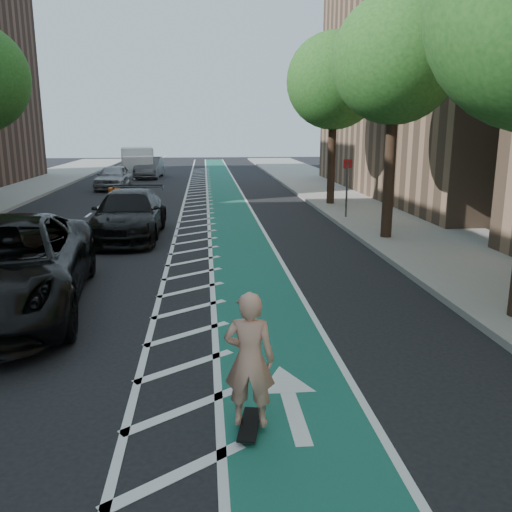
{
  "coord_description": "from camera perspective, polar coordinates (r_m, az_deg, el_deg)",
  "views": [
    {
      "loc": [
        1.87,
        -9.5,
        3.75
      ],
      "look_at": [
        2.91,
        1.52,
        1.1
      ],
      "focal_mm": 38.0,
      "sensor_mm": 36.0,
      "label": 1
    }
  ],
  "objects": [
    {
      "name": "buffer_strip",
      "position": [
        19.86,
        -6.38,
        2.51
      ],
      "size": [
        1.4,
        90.0,
        0.01
      ],
      "primitive_type": "cube",
      "color": "silver",
      "rests_on": "ground"
    },
    {
      "name": "barrel_b",
      "position": [
        22.18,
        -14.91,
        4.43
      ],
      "size": [
        0.69,
        0.69,
        0.94
      ],
      "color": "#E2410B",
      "rests_on": "ground"
    },
    {
      "name": "barrel_c",
      "position": [
        26.69,
        -14.65,
        5.91
      ],
      "size": [
        0.69,
        0.69,
        0.94
      ],
      "color": "#E24E0B",
      "rests_on": "ground"
    },
    {
      "name": "building_right_far",
      "position": [
        33.87,
        24.04,
        22.14
      ],
      "size": [
        14.0,
        22.0,
        19.0
      ],
      "primitive_type": "cube",
      "color": "#84664C",
      "rests_on": "ground"
    },
    {
      "name": "barrel_a",
      "position": [
        19.64,
        -22.12,
        2.57
      ],
      "size": [
        0.58,
        0.58,
        0.79
      ],
      "color": "#E55D0C",
      "rests_on": "ground"
    },
    {
      "name": "ground",
      "position": [
        10.38,
        -15.57,
        -8.23
      ],
      "size": [
        120.0,
        120.0,
        0.0
      ],
      "primitive_type": "plane",
      "color": "black",
      "rests_on": "ground"
    },
    {
      "name": "skateboarder",
      "position": [
        6.74,
        -0.7,
        -10.84
      ],
      "size": [
        0.7,
        0.53,
        1.73
      ],
      "primitive_type": "imported",
      "rotation": [
        0.0,
        0.0,
        2.94
      ],
      "color": "tan",
      "rests_on": "skateboard"
    },
    {
      "name": "box_truck",
      "position": [
        43.38,
        -12.35,
        9.51
      ],
      "size": [
        2.94,
        5.45,
        2.17
      ],
      "rotation": [
        0.0,
        0.0,
        0.13
      ],
      "color": "silver",
      "rests_on": "ground"
    },
    {
      "name": "curb_right",
      "position": [
        20.5,
        9.33,
        2.97
      ],
      "size": [
        0.12,
        90.0,
        0.16
      ],
      "primitive_type": "cube",
      "color": "gray",
      "rests_on": "ground"
    },
    {
      "name": "car_grey",
      "position": [
        41.85,
        -11.13,
        9.13
      ],
      "size": [
        1.95,
        4.8,
        1.55
      ],
      "primitive_type": "imported",
      "rotation": [
        0.0,
        0.0,
        -0.07
      ],
      "color": "#515256",
      "rests_on": "ground"
    },
    {
      "name": "car_silver",
      "position": [
        34.75,
        -14.75,
        8.05
      ],
      "size": [
        2.01,
        4.45,
        1.48
      ],
      "primitive_type": "imported",
      "rotation": [
        0.0,
        0.0,
        -0.06
      ],
      "color": "#95969A",
      "rests_on": "ground"
    },
    {
      "name": "sign_post",
      "position": [
        22.37,
        9.54,
        7.12
      ],
      "size": [
        0.35,
        0.08,
        2.47
      ],
      "color": "#4C4C4C",
      "rests_on": "ground"
    },
    {
      "name": "suv_near",
      "position": [
        12.2,
        -25.17,
        -1.02
      ],
      "size": [
        4.0,
        7.29,
        1.94
      ],
      "primitive_type": "imported",
      "rotation": [
        0.0,
        0.0,
        0.12
      ],
      "color": "black",
      "rests_on": "ground"
    },
    {
      "name": "bike_lane",
      "position": [
        19.88,
        -2.05,
        2.6
      ],
      "size": [
        2.0,
        90.0,
        0.01
      ],
      "primitive_type": "cube",
      "color": "#18563E",
      "rests_on": "ground"
    },
    {
      "name": "sidewalk_right",
      "position": [
        21.25,
        15.74,
        3.0
      ],
      "size": [
        5.0,
        90.0,
        0.15
      ],
      "primitive_type": "cube",
      "color": "gray",
      "rests_on": "ground"
    },
    {
      "name": "tree_r_d",
      "position": [
        26.28,
        8.27,
        17.74
      ],
      "size": [
        4.2,
        4.2,
        7.9
      ],
      "color": "#382619",
      "rests_on": "ground"
    },
    {
      "name": "skateboard",
      "position": [
        7.15,
        -0.68,
        -17.33
      ],
      "size": [
        0.38,
        0.83,
        0.11
      ],
      "rotation": [
        0.0,
        0.0,
        -0.2
      ],
      "color": "black",
      "rests_on": "ground"
    },
    {
      "name": "tree_r_c",
      "position": [
        18.62,
        14.35,
        19.3
      ],
      "size": [
        4.2,
        4.2,
        7.9
      ],
      "color": "#382619",
      "rests_on": "ground"
    },
    {
      "name": "suv_far",
      "position": [
        19.2,
        -13.25,
        4.27
      ],
      "size": [
        2.37,
        5.58,
        1.6
      ],
      "primitive_type": "imported",
      "rotation": [
        0.0,
        0.0,
        -0.02
      ],
      "color": "black",
      "rests_on": "ground"
    }
  ]
}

